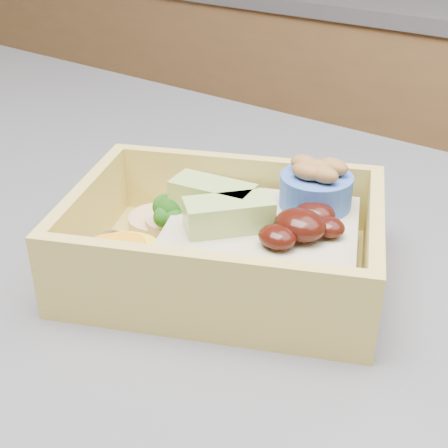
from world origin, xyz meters
The scene contains 1 object.
bento_box centered at (0.20, 0.02, 0.95)m, with size 0.24×0.22×0.07m.
Camera 1 is at (0.41, -0.27, 1.16)m, focal length 50.00 mm.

